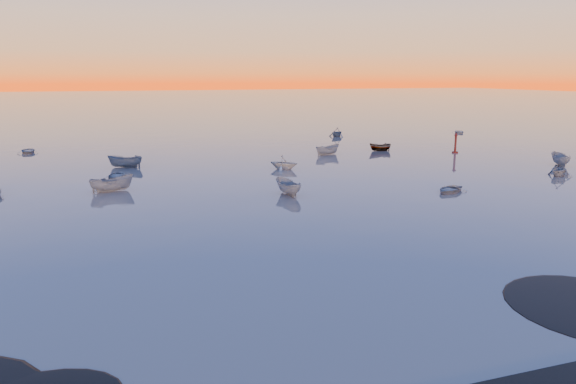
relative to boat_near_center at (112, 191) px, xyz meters
name	(u,v)px	position (x,y,z in m)	size (l,w,h in m)	color
ground	(160,130)	(12.06, 62.13, 0.00)	(600.00, 600.00, 0.00)	#695E58
mud_lobes	(464,355)	(12.06, -38.87, 0.01)	(140.00, 6.00, 0.07)	black
moored_fleet	(204,163)	(12.06, 15.13, 0.00)	(124.00, 58.00, 1.20)	silver
boat_near_center	(112,191)	(0.00, 0.00, 0.00)	(4.28, 1.81, 1.48)	gray
channel_marker	(455,145)	(48.29, 12.07, 1.22)	(0.87, 0.87, 3.09)	#44110E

